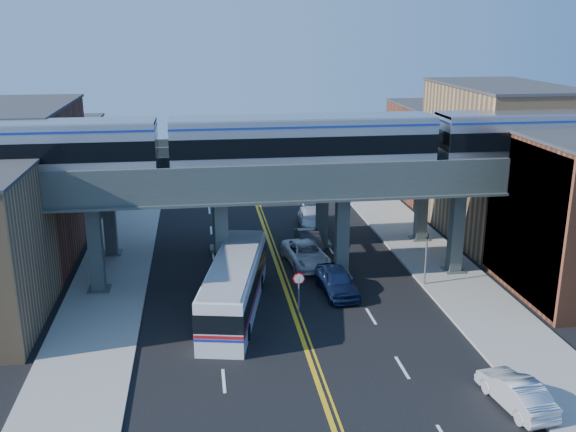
% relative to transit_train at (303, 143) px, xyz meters
% --- Properties ---
extents(ground, '(120.00, 120.00, 0.00)m').
position_rel_transit_train_xyz_m(ground, '(-1.33, -8.00, -9.44)').
color(ground, black).
rests_on(ground, ground).
extents(sidewalk_west, '(5.00, 70.00, 0.16)m').
position_rel_transit_train_xyz_m(sidewalk_west, '(-12.83, 2.00, -9.36)').
color(sidewalk_west, gray).
rests_on(sidewalk_west, ground).
extents(sidewalk_east, '(5.00, 70.00, 0.16)m').
position_rel_transit_train_xyz_m(sidewalk_east, '(10.17, 2.00, -9.36)').
color(sidewalk_east, gray).
rests_on(sidewalk_east, ground).
extents(building_west_b, '(8.00, 14.00, 11.00)m').
position_rel_transit_train_xyz_m(building_west_b, '(-19.83, 8.00, -3.94)').
color(building_west_b, brown).
rests_on(building_west_b, ground).
extents(building_west_c, '(8.00, 10.00, 8.00)m').
position_rel_transit_train_xyz_m(building_west_c, '(-19.83, 21.00, -5.44)').
color(building_west_c, '#9A774F').
rests_on(building_west_c, ground).
extents(building_east_b, '(8.00, 14.00, 12.00)m').
position_rel_transit_train_xyz_m(building_east_b, '(17.17, 8.00, -3.44)').
color(building_east_b, '#9A774F').
rests_on(building_east_b, ground).
extents(building_east_c, '(8.00, 10.00, 9.00)m').
position_rel_transit_train_xyz_m(building_east_c, '(17.17, 21.00, -4.94)').
color(building_east_c, brown).
rests_on(building_east_c, ground).
extents(mural_panel, '(0.10, 9.50, 9.50)m').
position_rel_transit_train_xyz_m(mural_panel, '(13.22, -4.00, -4.69)').
color(mural_panel, teal).
rests_on(mural_panel, ground).
extents(elevated_viaduct_near, '(52.00, 3.60, 7.40)m').
position_rel_transit_train_xyz_m(elevated_viaduct_near, '(-1.33, 0.00, -2.97)').
color(elevated_viaduct_near, '#475250').
rests_on(elevated_viaduct_near, ground).
extents(elevated_viaduct_far, '(52.00, 3.60, 7.40)m').
position_rel_transit_train_xyz_m(elevated_viaduct_far, '(-1.33, 7.00, -2.97)').
color(elevated_viaduct_far, '#475250').
rests_on(elevated_viaduct_far, ground).
extents(transit_train, '(51.64, 3.24, 3.78)m').
position_rel_transit_train_xyz_m(transit_train, '(0.00, 0.00, 0.00)').
color(transit_train, black).
rests_on(transit_train, elevated_viaduct_near).
extents(stop_sign, '(0.76, 0.09, 2.63)m').
position_rel_transit_train_xyz_m(stop_sign, '(-1.03, -5.00, -7.69)').
color(stop_sign, slate).
rests_on(stop_sign, ground).
extents(traffic_signal, '(0.15, 0.18, 4.10)m').
position_rel_transit_train_xyz_m(traffic_signal, '(7.87, -2.00, -7.14)').
color(traffic_signal, slate).
rests_on(traffic_signal, ground).
extents(transit_bus, '(4.99, 12.25, 3.08)m').
position_rel_transit_train_xyz_m(transit_bus, '(-4.77, -4.01, -7.86)').
color(transit_bus, silver).
rests_on(transit_bus, ground).
extents(car_lane_a, '(2.37, 5.09, 1.69)m').
position_rel_transit_train_xyz_m(car_lane_a, '(1.87, -2.37, -8.60)').
color(car_lane_a, '#101B3B').
rests_on(car_lane_a, ground).
extents(car_lane_b, '(1.63, 4.56, 1.50)m').
position_rel_transit_train_xyz_m(car_lane_b, '(1.51, 6.01, -8.70)').
color(car_lane_b, '#2B2A2C').
rests_on(car_lane_b, ground).
extents(car_lane_c, '(3.18, 5.85, 1.56)m').
position_rel_transit_train_xyz_m(car_lane_c, '(0.78, 3.11, -8.67)').
color(car_lane_c, silver).
rests_on(car_lane_c, ground).
extents(car_lane_d, '(2.54, 5.55, 1.57)m').
position_rel_transit_train_xyz_m(car_lane_d, '(2.75, 11.69, -8.66)').
color(car_lane_d, silver).
rests_on(car_lane_d, ground).
extents(car_parked_curb, '(2.14, 4.59, 1.46)m').
position_rel_transit_train_xyz_m(car_parked_curb, '(7.17, -16.00, -8.72)').
color(car_parked_curb, '#B8B8BE').
rests_on(car_parked_curb, ground).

